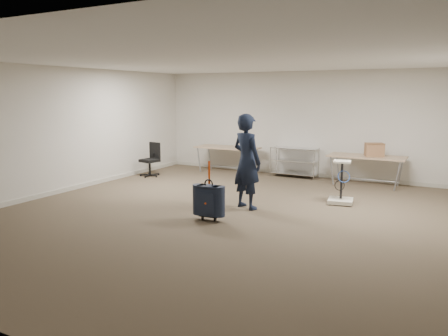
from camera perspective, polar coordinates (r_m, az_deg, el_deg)
The scene contains 10 objects.
ground at distance 8.12m, azimuth -0.72°, elevation -6.10°, with size 9.00×9.00×0.00m, color #45392A.
room_shell at distance 9.30m, azimuth 3.41°, elevation -3.75°, with size 8.00×9.00×9.00m.
folding_table_left at distance 12.29m, azimuth 0.42°, elevation 2.54°, with size 1.80×0.75×0.73m.
folding_table_right at distance 11.06m, azimuth 18.13°, elevation 1.25°, with size 1.80×0.75×0.73m.
wire_shelf at distance 11.80m, azimuth 9.19°, elevation 0.95°, with size 1.22×0.47×0.80m.
person at distance 8.40m, azimuth 2.99°, elevation 0.85°, with size 0.67×0.44×1.84m, color black.
suitcase at distance 7.66m, azimuth -2.00°, elevation -4.29°, with size 0.40×0.25×1.06m.
office_chair at distance 11.97m, azimuth -9.54°, elevation 0.26°, with size 0.55×0.55×0.91m.
equipment_cart at distance 9.17m, azimuth 15.02°, elevation -3.10°, with size 0.55×0.55×0.88m.
cardboard_box at distance 11.03m, azimuth 19.04°, elevation 2.28°, with size 0.42×0.31×0.31m, color #986446.
Camera 1 is at (3.78, -6.84, 2.21)m, focal length 35.00 mm.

